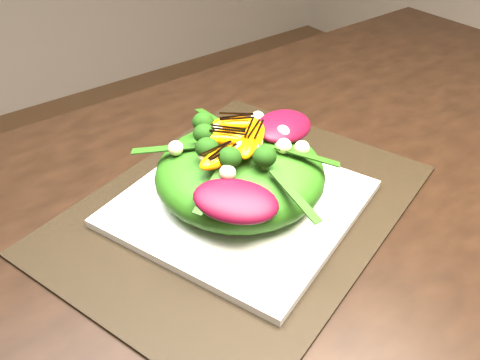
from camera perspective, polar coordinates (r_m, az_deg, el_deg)
dining_table at (r=0.64m, az=6.29°, el=-6.77°), size 1.60×0.90×0.75m
placemat at (r=0.65m, az=-0.00°, el=-3.06°), size 0.55×0.47×0.00m
plate_base at (r=0.65m, az=-0.00°, el=-2.58°), size 0.35×0.35×0.01m
salad_bowl at (r=0.64m, az=-0.00°, el=-1.66°), size 0.27×0.27×0.02m
lettuce_mound at (r=0.62m, az=-0.00°, el=0.81°), size 0.24×0.24×0.08m
radicchio_leaf at (r=0.64m, az=4.96°, el=6.04°), size 0.10×0.08×0.02m
orange_segment at (r=0.60m, az=-1.81°, el=4.37°), size 0.06×0.03×0.02m
broccoli_floret at (r=0.59m, az=-6.70°, el=3.88°), size 0.04×0.04×0.04m
macadamia_nut at (r=0.59m, az=5.74°, el=3.25°), size 0.02×0.02×0.02m
balsamic_drizzle at (r=0.59m, az=-1.82°, el=5.07°), size 0.05×0.01×0.00m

